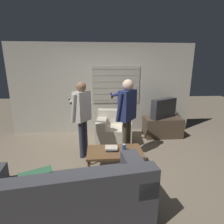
% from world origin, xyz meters
% --- Properties ---
extents(ground_plane, '(16.00, 16.00, 0.00)m').
position_xyz_m(ground_plane, '(0.00, 0.00, 0.00)').
color(ground_plane, '#7F705B').
extents(wall_back, '(5.20, 0.08, 2.55)m').
position_xyz_m(wall_back, '(0.01, 2.03, 1.28)').
color(wall_back, '#BCB7A8').
rests_on(wall_back, ground_plane).
extents(couch_blue, '(2.12, 1.07, 0.84)m').
position_xyz_m(couch_blue, '(-0.53, -1.18, 0.33)').
color(couch_blue, '#424247').
rests_on(couch_blue, ground_plane).
extents(armchair_beige, '(0.96, 0.90, 0.80)m').
position_xyz_m(armchair_beige, '(0.26, 1.28, 0.32)').
color(armchair_beige, beige).
rests_on(armchair_beige, ground_plane).
extents(coffee_table, '(1.02, 0.56, 0.42)m').
position_xyz_m(coffee_table, '(0.15, -0.10, 0.38)').
color(coffee_table, brown).
rests_on(coffee_table, ground_plane).
extents(tv_stand, '(1.02, 0.57, 0.54)m').
position_xyz_m(tv_stand, '(1.65, 1.52, 0.27)').
color(tv_stand, '#4C3D2D').
rests_on(tv_stand, ground_plane).
extents(tv, '(0.80, 0.58, 0.53)m').
position_xyz_m(tv, '(1.64, 1.52, 0.81)').
color(tv, '#2D2D33').
rests_on(tv, tv_stand).
extents(person_left_standing, '(0.54, 0.72, 1.63)m').
position_xyz_m(person_left_standing, '(-0.48, 0.52, 1.02)').
color(person_left_standing, '#33384C').
rests_on(person_left_standing, ground_plane).
extents(person_right_standing, '(0.54, 0.82, 1.67)m').
position_xyz_m(person_right_standing, '(0.45, 0.48, 1.07)').
color(person_right_standing, '#4C4233').
rests_on(person_right_standing, ground_plane).
extents(book_stack, '(0.24, 0.20, 0.07)m').
position_xyz_m(book_stack, '(0.09, -0.07, 0.45)').
color(book_stack, '#284C89').
rests_on(book_stack, coffee_table).
extents(soda_can, '(0.07, 0.07, 0.13)m').
position_xyz_m(soda_can, '(0.32, -0.10, 0.48)').
color(soda_can, '#194C9E').
rests_on(soda_can, coffee_table).
extents(spare_remote, '(0.08, 0.14, 0.02)m').
position_xyz_m(spare_remote, '(0.16, -0.02, 0.43)').
color(spare_remote, white).
rests_on(spare_remote, coffee_table).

